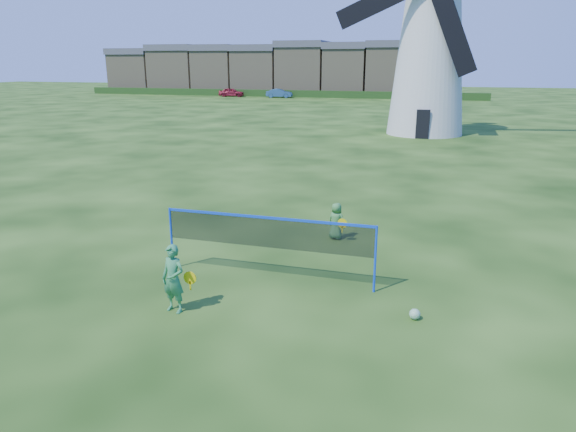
% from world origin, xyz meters
% --- Properties ---
extents(ground, '(220.00, 220.00, 0.00)m').
position_xyz_m(ground, '(0.00, 0.00, 0.00)').
color(ground, black).
rests_on(ground, ground).
extents(windmill, '(12.45, 5.29, 16.44)m').
position_xyz_m(windmill, '(2.05, 28.30, 5.57)').
color(windmill, silver).
rests_on(windmill, ground).
extents(badminton_net, '(5.05, 0.05, 1.55)m').
position_xyz_m(badminton_net, '(-0.20, 0.17, 1.14)').
color(badminton_net, blue).
rests_on(badminton_net, ground).
extents(player_girl, '(0.71, 0.44, 1.43)m').
position_xyz_m(player_girl, '(-1.49, -1.95, 0.72)').
color(player_girl, '#36874F').
rests_on(player_girl, ground).
extents(player_boy, '(0.67, 0.51, 1.07)m').
position_xyz_m(player_boy, '(0.74, 3.56, 0.53)').
color(player_boy, '#428640').
rests_on(player_boy, ground).
extents(play_ball, '(0.22, 0.22, 0.22)m').
position_xyz_m(play_ball, '(3.26, -0.90, 0.11)').
color(play_ball, green).
rests_on(play_ball, ground).
extents(terraced_houses, '(50.18, 8.40, 8.13)m').
position_xyz_m(terraced_houses, '(-26.70, 72.00, 3.92)').
color(terraced_houses, '#958663').
rests_on(terraced_houses, ground).
extents(hedge, '(62.00, 0.80, 1.00)m').
position_xyz_m(hedge, '(-22.00, 66.00, 0.50)').
color(hedge, '#193814').
rests_on(hedge, ground).
extents(car_left, '(4.03, 2.25, 1.30)m').
position_xyz_m(car_left, '(-27.76, 64.10, 0.65)').
color(car_left, maroon).
rests_on(car_left, ground).
extents(car_right, '(3.93, 1.77, 1.25)m').
position_xyz_m(car_right, '(-20.26, 64.25, 0.63)').
color(car_right, navy).
rests_on(car_right, ground).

